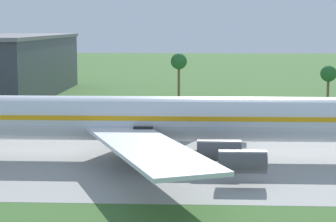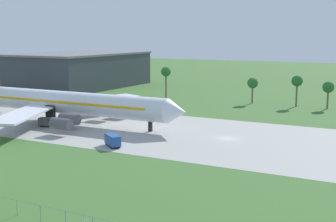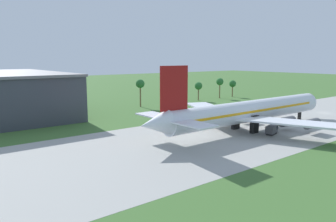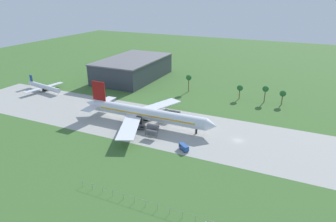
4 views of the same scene
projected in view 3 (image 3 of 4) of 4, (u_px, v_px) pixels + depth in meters
ground_plane at (324, 113)px, 120.34m from camera, size 600.00×600.00×0.00m
taxiway_strip at (324, 113)px, 120.34m from camera, size 320.00×44.00×0.02m
jet_airliner at (249, 111)px, 90.68m from camera, size 72.01×56.82×18.28m
baggage_tug at (272, 129)px, 86.56m from camera, size 4.96×3.17×2.30m
terminal_building at (2, 94)px, 114.18m from camera, size 36.72×61.20×15.06m
palm_tree_row at (201, 84)px, 155.39m from camera, size 60.93×3.60×11.35m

